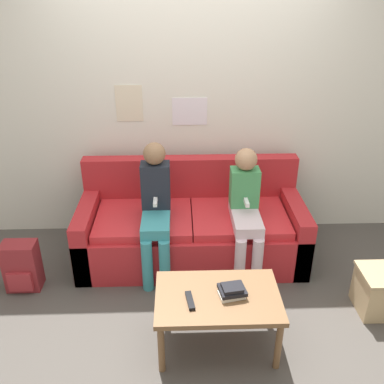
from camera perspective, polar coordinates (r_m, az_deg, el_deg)
ground_plane at (r=3.59m, az=0.22°, el=-13.11°), size 10.00×10.00×0.00m
wall_back at (r=3.93m, az=-0.33°, el=12.02°), size 8.00×0.06×2.60m
couch at (r=3.87m, az=-0.07°, el=-4.80°), size 1.96×0.84×0.84m
coffee_table at (r=2.95m, az=3.45°, el=-14.34°), size 0.83×0.54×0.42m
person_left at (r=3.53m, az=-4.87°, el=-1.67°), size 0.24×0.57×1.12m
person_right at (r=3.57m, az=7.19°, el=-1.89°), size 0.24×0.57×1.06m
tv_remote at (r=2.86m, az=-0.26°, el=-14.28°), size 0.06×0.17×0.02m
book_stack at (r=2.90m, az=5.36°, el=-12.98°), size 0.20×0.17×0.08m
storage_box at (r=3.62m, az=23.89°, el=-11.99°), size 0.35×0.33×0.35m
backpack at (r=3.77m, az=-21.72°, el=-9.22°), size 0.27×0.20×0.42m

